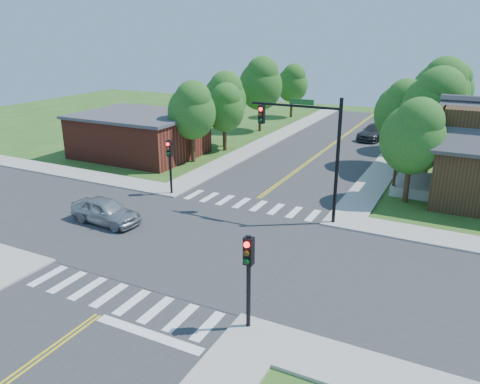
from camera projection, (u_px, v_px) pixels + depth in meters
The scene contains 25 objects.
ground at pixel (199, 242), 24.60m from camera, with size 100.00×100.00×0.00m, color #2D531A.
road_ns at pixel (199, 242), 24.60m from camera, with size 10.00×90.00×0.04m, color #2D2D30.
road_ew at pixel (199, 242), 24.60m from camera, with size 90.00×10.00×0.04m, color #2D2D30.
intersection_patch at pixel (199, 242), 24.60m from camera, with size 10.20×10.20×0.06m, color #2D2D30.
sidewalk_nw at pixel (144, 146), 44.65m from camera, with size 40.00×40.00×0.14m.
crosswalk_north at pixel (250, 204), 29.82m from camera, with size 8.85×2.00×0.01m.
crosswalk_south at pixel (120, 299), 19.36m from camera, with size 8.85×2.00×0.01m.
centerline at pixel (199, 242), 24.59m from camera, with size 0.30×90.00×0.01m.
stop_bar at pixel (148, 335), 17.13m from camera, with size 4.60×0.45×0.09m, color white.
signal_mast_ne at pixel (309, 138), 26.05m from camera, with size 5.30×0.42×7.20m.
signal_pole_se at pixel (248, 266), 16.60m from camera, with size 0.34×0.42×3.80m.
signal_pole_nw at pixel (170, 157), 30.82m from camera, with size 0.34×0.42×3.80m.
building_nw at pixel (139, 134), 41.16m from camera, with size 10.40×8.40×3.73m.
tree_e_a at pixel (414, 135), 28.86m from camera, with size 4.00×3.80×6.80m.
tree_e_b at pixel (436, 105), 34.27m from camera, with size 4.82×4.58×8.20m.
tree_e_c at pixel (441, 90), 41.07m from camera, with size 5.00×4.75×8.50m.
tree_e_d at pixel (452, 87), 48.07m from camera, with size 4.48×4.26×7.62m.
tree_w_a at pixel (192, 109), 38.14m from camera, with size 4.01×3.80×6.81m.
tree_w_b at pixel (225, 97), 43.33m from camera, with size 4.18×3.97×7.10m.
tree_w_c at pixel (261, 82), 49.94m from camera, with size 4.72×4.49×8.03m.
tree_w_d at pixel (293, 82), 58.31m from camera, with size 3.93×3.74×6.69m.
tree_house at pixel (402, 110), 36.70m from camera, with size 4.17×3.96×7.09m.
tree_bldg at pixel (225, 106), 42.00m from camera, with size 3.66×3.47×6.22m.
car_silver at pixel (106, 211), 26.77m from camera, with size 4.43×2.00×1.48m, color #AAADB1.
car_dgrey at pixel (375, 132), 47.37m from camera, with size 3.16×5.60×1.53m, color #2C2E31.
Camera 1 is at (12.02, -18.99, 10.59)m, focal length 35.00 mm.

